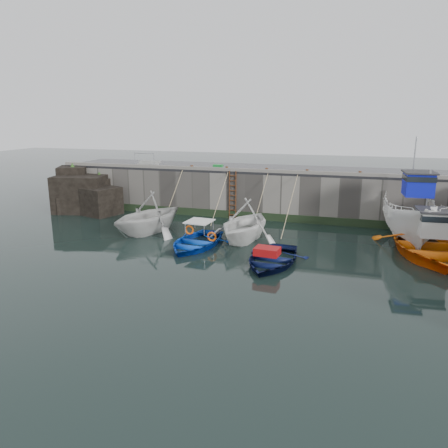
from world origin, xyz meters
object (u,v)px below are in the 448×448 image
(ladder, at_px, (233,195))
(boat_far_white, at_px, (412,218))
(bollard_c, at_px, (267,170))
(fish_crate, at_px, (218,166))
(bollard_b, at_px, (227,169))
(bollard_a, at_px, (192,167))
(boat_near_blue, at_px, (196,246))
(boat_far_orange, at_px, (428,245))
(boat_near_white, at_px, (149,232))
(bollard_d, at_px, (307,172))
(bollard_e, at_px, (360,173))
(boat_near_blacktrim, at_px, (244,240))
(boat_near_navy, at_px, (272,263))

(ladder, relative_size, boat_far_white, 0.41)
(ladder, height_order, bollard_c, bollard_c)
(fish_crate, height_order, bollard_b, bollard_b)
(bollard_a, xyz_separation_m, bollard_c, (5.20, 0.00, 0.00))
(boat_near_blue, bearing_deg, bollard_b, 97.66)
(ladder, distance_m, boat_near_blue, 6.90)
(boat_far_orange, height_order, bollard_c, boat_far_orange)
(boat_near_white, height_order, bollard_b, bollard_b)
(bollard_d, bearing_deg, boat_far_orange, -36.07)
(fish_crate, relative_size, bollard_e, 2.33)
(ladder, bearing_deg, boat_near_blue, -90.96)
(boat_near_white, distance_m, bollard_a, 6.22)
(boat_far_white, xyz_separation_m, bollard_b, (-11.44, 2.43, 2.06))
(fish_crate, height_order, bollard_e, bollard_e)
(boat_far_white, relative_size, fish_crate, 12.03)
(bollard_a, bearing_deg, ladder, -6.38)
(bollard_b, xyz_separation_m, bollard_d, (5.30, 0.00, 0.00))
(boat_near_blacktrim, distance_m, bollard_a, 7.97)
(boat_near_blue, distance_m, fish_crate, 8.83)
(bollard_e, bearing_deg, boat_far_orange, -54.34)
(ladder, bearing_deg, bollard_a, 173.62)
(boat_near_blacktrim, bearing_deg, bollard_b, 124.91)
(ladder, xyz_separation_m, bollard_e, (8.00, 0.34, 1.71))
(bollard_a, xyz_separation_m, bollard_e, (11.00, 0.00, 0.00))
(boat_far_orange, xyz_separation_m, fish_crate, (-12.95, 5.91, 2.82))
(boat_near_white, height_order, fish_crate, fish_crate)
(boat_far_orange, xyz_separation_m, bollard_d, (-6.70, 4.88, 2.83))
(bollard_c, distance_m, bollard_e, 5.80)
(bollard_a, bearing_deg, bollard_c, 0.00)
(bollard_e, bearing_deg, fish_crate, 173.78)
(boat_near_blacktrim, bearing_deg, bollard_e, 49.53)
(boat_near_white, relative_size, bollard_d, 18.59)
(boat_far_white, bearing_deg, bollard_c, 160.45)
(ladder, xyz_separation_m, boat_near_blacktrim, (2.09, -4.84, -1.59))
(boat_near_navy, xyz_separation_m, boat_far_white, (6.65, 6.16, 1.24))
(boat_far_orange, bearing_deg, boat_near_navy, -157.75)
(ladder, bearing_deg, boat_near_navy, -62.56)
(boat_near_blue, bearing_deg, boat_near_white, 157.95)
(ladder, distance_m, boat_far_orange, 12.42)
(boat_near_blue, xyz_separation_m, fish_crate, (-1.33, 8.08, 3.30))
(boat_near_blacktrim, xyz_separation_m, fish_crate, (-3.53, 6.20, 3.30))
(bollard_d, bearing_deg, bollard_b, 180.00)
(boat_far_orange, xyz_separation_m, bollard_e, (-3.50, 4.88, 2.83))
(bollard_d, bearing_deg, boat_near_white, -148.64)
(boat_near_blue, xyz_separation_m, boat_far_white, (11.05, 4.62, 1.24))
(fish_crate, bearing_deg, bollard_c, -11.80)
(boat_far_white, bearing_deg, bollard_e, 136.40)
(bollard_a, distance_m, bollard_e, 11.00)
(boat_near_white, relative_size, boat_far_orange, 0.69)
(boat_near_blacktrim, relative_size, boat_near_navy, 1.09)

